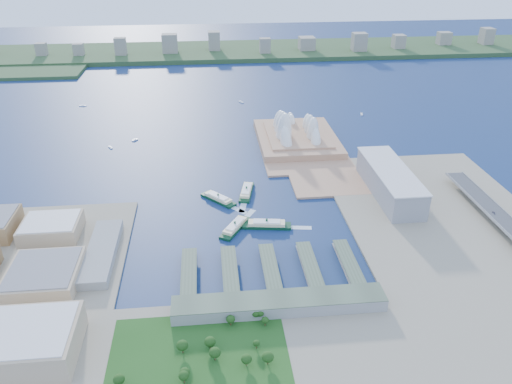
{
  "coord_description": "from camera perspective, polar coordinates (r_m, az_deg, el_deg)",
  "views": [
    {
      "loc": [
        -43.66,
        -494.1,
        318.65
      ],
      "look_at": [
        14.51,
        73.7,
        18.0
      ],
      "focal_mm": 35.0,
      "sensor_mm": 36.0,
      "label": 1
    }
  ],
  "objects": [
    {
      "name": "boat_d",
      "position": [
        1089.82,
        -19.19,
        9.31
      ],
      "size": [
        14.9,
        5.52,
        2.46
      ],
      "primitive_type": null,
      "rotation": [
        0.0,
        0.0,
        1.41
      ],
      "color": "white",
      "rests_on": "ground"
    },
    {
      "name": "boat_e",
      "position": [
        1055.0,
        -1.74,
        10.27
      ],
      "size": [
        9.94,
        12.92,
        3.1
      ],
      "primitive_type": null,
      "rotation": [
        0.0,
        0.0,
        0.54
      ],
      "color": "white",
      "rests_on": "ground"
    },
    {
      "name": "ferry_wharves",
      "position": [
        526.85,
        1.61,
        -8.82
      ],
      "size": [
        184.0,
        90.0,
        9.3
      ],
      "primitive_type": null,
      "color": "#465540",
      "rests_on": "ground"
    },
    {
      "name": "boat_b",
      "position": [
        879.59,
        -13.69,
        5.83
      ],
      "size": [
        10.16,
        10.08,
        2.86
      ],
      "primitive_type": null,
      "rotation": [
        0.0,
        0.0,
        2.35
      ],
      "color": "white",
      "rests_on": "ground"
    },
    {
      "name": "toaster_building",
      "position": [
        689.53,
        15.04,
        1.14
      ],
      "size": [
        45.0,
        155.0,
        35.0
      ],
      "primitive_type": "cube",
      "color": "gray",
      "rests_on": "east_land"
    },
    {
      "name": "boat_a",
      "position": [
        859.43,
        -16.3,
        4.94
      ],
      "size": [
        8.76,
        11.82,
        2.31
      ],
      "primitive_type": null,
      "rotation": [
        0.0,
        0.0,
        0.54
      ],
      "color": "white",
      "rests_on": "ground"
    },
    {
      "name": "peninsula",
      "position": [
        831.93,
        5.09,
        5.25
      ],
      "size": [
        135.0,
        220.0,
        3.0
      ],
      "primitive_type": "cube",
      "color": "tan",
      "rests_on": "ground"
    },
    {
      "name": "ferry_b",
      "position": [
        677.44,
        -1.09,
        0.22
      ],
      "size": [
        25.94,
        58.12,
        10.66
      ],
      "primitive_type": null,
      "rotation": [
        0.0,
        0.0,
        -0.21
      ],
      "color": "#0D351B",
      "rests_on": "ground"
    },
    {
      "name": "west_buildings",
      "position": [
        560.12,
        -26.63,
        -8.26
      ],
      "size": [
        200.0,
        280.0,
        27.0
      ],
      "primitive_type": null,
      "color": "#96744B",
      "rests_on": "west_land"
    },
    {
      "name": "south_land",
      "position": [
        428.03,
        2.06,
        -20.06
      ],
      "size": [
        720.0,
        180.0,
        3.0
      ],
      "primitive_type": "cube",
      "color": "gray",
      "rests_on": "ground"
    },
    {
      "name": "park",
      "position": [
        432.89,
        -6.58,
        -17.75
      ],
      "size": [
        150.0,
        110.0,
        16.0
      ],
      "primitive_type": null,
      "color": "#194714",
      "rests_on": "south_land"
    },
    {
      "name": "car_c",
      "position": [
        668.43,
        25.54,
        -2.15
      ],
      "size": [
        1.96,
        4.83,
        1.4
      ],
      "primitive_type": "imported",
      "color": "slate",
      "rests_on": "expressway"
    },
    {
      "name": "opera_house",
      "position": [
        838.75,
        4.76,
        7.7
      ],
      "size": [
        134.0,
        180.0,
        58.0
      ],
      "primitive_type": null,
      "color": "white",
      "rests_on": "peninsula"
    },
    {
      "name": "ferry_d",
      "position": [
        602.15,
        1.23,
        -3.56
      ],
      "size": [
        60.23,
        23.18,
        11.1
      ],
      "primitive_type": null,
      "rotation": [
        0.0,
        0.0,
        1.43
      ],
      "color": "#0D351B",
      "rests_on": "ground"
    },
    {
      "name": "ferry_a",
      "position": [
        661.54,
        -4.35,
        -0.59
      ],
      "size": [
        47.15,
        49.88,
        10.35
      ],
      "primitive_type": null,
      "rotation": [
        0.0,
        0.0,
        0.74
      ],
      "color": "#0D351B",
      "rests_on": "ground"
    },
    {
      "name": "terminal_building",
      "position": [
        477.79,
        2.67,
        -12.66
      ],
      "size": [
        200.0,
        28.0,
        12.0
      ],
      "primitive_type": "cube",
      "color": "gray",
      "rests_on": "south_land"
    },
    {
      "name": "east_land",
      "position": [
        615.04,
        22.78,
        -5.71
      ],
      "size": [
        240.0,
        500.0,
        3.0
      ],
      "primitive_type": "cube",
      "color": "gray",
      "rests_on": "ground"
    },
    {
      "name": "boat_c",
      "position": [
        1002.18,
        11.99,
        8.72
      ],
      "size": [
        6.28,
        13.23,
        2.86
      ],
      "primitive_type": null,
      "rotation": [
        0.0,
        0.0,
        2.93
      ],
      "color": "white",
      "rests_on": "ground"
    },
    {
      "name": "ground",
      "position": [
        589.56,
        -0.68,
        -4.94
      ],
      "size": [
        3000.0,
        3000.0,
        0.0
      ],
      "primitive_type": "plane",
      "color": "#10204E",
      "rests_on": "ground"
    },
    {
      "name": "far_shore",
      "position": [
        1507.53,
        -4.22,
        15.74
      ],
      "size": [
        2200.0,
        260.0,
        12.0
      ],
      "primitive_type": "cube",
      "color": "#2D4926",
      "rests_on": "ground"
    },
    {
      "name": "far_skyline",
      "position": [
        1481.3,
        -4.24,
        16.84
      ],
      "size": [
        1900.0,
        140.0,
        55.0
      ],
      "primitive_type": null,
      "color": "gray",
      "rests_on": "far_shore"
    },
    {
      "name": "ferry_c",
      "position": [
        598.49,
        -2.42,
        -3.83
      ],
      "size": [
        40.69,
        55.07,
        10.53
      ],
      "primitive_type": null,
      "rotation": [
        0.0,
        0.0,
        2.6
      ],
      "color": "#0D351B",
      "rests_on": "ground"
    }
  ]
}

